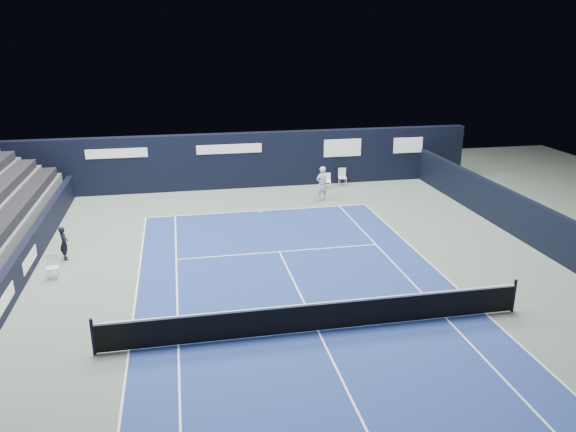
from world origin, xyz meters
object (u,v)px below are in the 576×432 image
tennis_net (318,316)px  tennis_player (322,184)px  folding_chair_back_a (327,180)px  line_judge_chair (52,265)px  folding_chair_back_b (342,176)px

tennis_net → tennis_player: (3.49, 13.08, 0.40)m
folding_chair_back_a → tennis_net: size_ratio=0.07×
line_judge_chair → tennis_player: tennis_player is taller
tennis_player → folding_chair_back_a: bearing=67.8°
folding_chair_back_a → folding_chair_back_b: (1.01, 0.45, 0.07)m
folding_chair_back_a → line_judge_chair: bearing=-132.5°
line_judge_chair → tennis_net: 10.16m
folding_chair_back_b → tennis_net: (-5.40, -15.72, -0.06)m
folding_chair_back_b → tennis_net: 16.62m
folding_chair_back_a → folding_chair_back_b: 1.11m
line_judge_chair → tennis_net: bearing=-37.0°
line_judge_chair → tennis_player: 14.15m
tennis_net → folding_chair_back_b: bearing=71.1°
folding_chair_back_a → tennis_player: tennis_player is taller
folding_chair_back_b → tennis_player: tennis_player is taller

